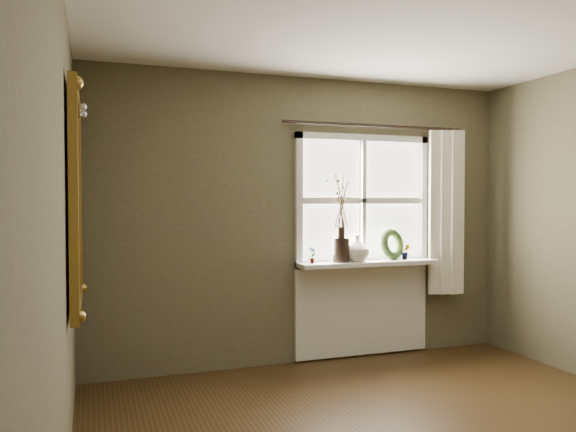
% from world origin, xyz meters
% --- Properties ---
extents(wall_back, '(4.00, 0.10, 2.60)m').
position_xyz_m(wall_back, '(0.00, 2.30, 1.30)').
color(wall_back, brown).
rests_on(wall_back, ground).
extents(wall_left, '(0.10, 4.50, 2.60)m').
position_xyz_m(wall_left, '(-2.05, 0.00, 1.30)').
color(wall_left, brown).
rests_on(wall_left, ground).
extents(window_frame, '(1.36, 0.06, 1.24)m').
position_xyz_m(window_frame, '(0.55, 2.23, 1.48)').
color(window_frame, white).
rests_on(window_frame, wall_back).
extents(window_sill, '(1.36, 0.26, 0.04)m').
position_xyz_m(window_sill, '(0.55, 2.12, 0.90)').
color(window_sill, white).
rests_on(window_sill, wall_back).
extents(window_apron, '(1.36, 0.04, 0.88)m').
position_xyz_m(window_apron, '(0.55, 2.23, 0.46)').
color(window_apron, white).
rests_on(window_apron, ground).
extents(dark_jug, '(0.19, 0.19, 0.22)m').
position_xyz_m(dark_jug, '(0.28, 2.12, 1.03)').
color(dark_jug, black).
rests_on(dark_jug, window_sill).
extents(cream_vase, '(0.31, 0.31, 0.24)m').
position_xyz_m(cream_vase, '(0.44, 2.12, 1.04)').
color(cream_vase, silver).
rests_on(cream_vase, window_sill).
extents(wreath, '(0.33, 0.23, 0.31)m').
position_xyz_m(wreath, '(0.83, 2.16, 1.03)').
color(wreath, '#2C421D').
rests_on(wreath, window_sill).
extents(potted_plant_left, '(0.09, 0.08, 0.15)m').
position_xyz_m(potted_plant_left, '(-0.01, 2.12, 1.00)').
color(potted_plant_left, '#2C421D').
rests_on(potted_plant_left, window_sill).
extents(potted_plant_right, '(0.10, 0.09, 0.15)m').
position_xyz_m(potted_plant_right, '(0.95, 2.12, 1.00)').
color(potted_plant_right, '#2C421D').
rests_on(potted_plant_right, window_sill).
extents(curtain, '(0.36, 0.12, 1.59)m').
position_xyz_m(curtain, '(1.39, 2.13, 1.37)').
color(curtain, white).
rests_on(curtain, wall_back).
extents(curtain_rod, '(1.84, 0.03, 0.03)m').
position_xyz_m(curtain_rod, '(0.65, 2.17, 2.18)').
color(curtain_rod, black).
rests_on(curtain_rod, wall_back).
extents(gilt_mirror, '(0.10, 1.14, 1.36)m').
position_xyz_m(gilt_mirror, '(-1.96, 1.23, 1.49)').
color(gilt_mirror, white).
rests_on(gilt_mirror, wall_left).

